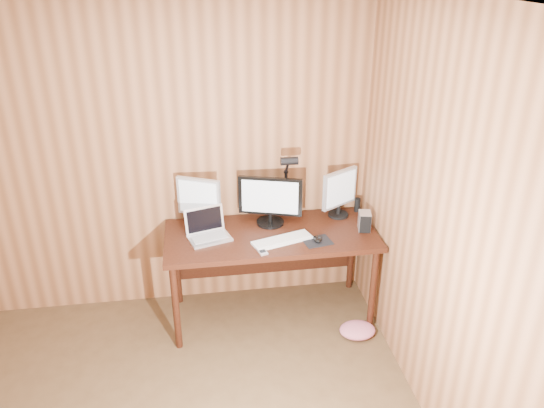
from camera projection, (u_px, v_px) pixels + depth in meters
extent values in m
plane|color=silver|center=(58.00, 13.00, 1.69)|extent=(4.00, 4.00, 0.00)
plane|color=#965B36|center=(143.00, 161.00, 4.01)|extent=(4.00, 0.00, 4.00)
plane|color=#965B36|center=(497.00, 292.00, 2.46)|extent=(0.00, 4.00, 4.00)
cube|color=black|center=(271.00, 236.00, 4.03)|extent=(1.60, 0.70, 0.04)
cube|color=black|center=(265.00, 246.00, 4.43)|extent=(1.48, 0.02, 0.51)
cylinder|color=black|center=(176.00, 308.00, 3.83)|extent=(0.05, 0.05, 0.71)
cylinder|color=black|center=(177.00, 265.00, 4.35)|extent=(0.05, 0.05, 0.71)
cylinder|color=black|center=(373.00, 290.00, 4.03)|extent=(0.05, 0.05, 0.71)
cylinder|color=black|center=(351.00, 252.00, 4.55)|extent=(0.05, 0.05, 0.71)
cylinder|color=black|center=(270.00, 222.00, 4.16)|extent=(0.22, 0.22, 0.02)
cylinder|color=black|center=(270.00, 218.00, 4.15)|extent=(0.03, 0.03, 0.06)
cube|color=black|center=(270.00, 196.00, 4.07)|extent=(0.48, 0.18, 0.31)
cube|color=silver|center=(270.00, 197.00, 4.05)|extent=(0.42, 0.13, 0.26)
cylinder|color=black|center=(201.00, 224.00, 4.14)|extent=(0.16, 0.16, 0.02)
cylinder|color=black|center=(200.00, 219.00, 4.12)|extent=(0.03, 0.03, 0.07)
cube|color=silver|center=(199.00, 197.00, 4.04)|extent=(0.33, 0.18, 0.30)
cube|color=silver|center=(198.00, 198.00, 4.02)|extent=(0.28, 0.13, 0.26)
cylinder|color=black|center=(338.00, 215.00, 4.29)|extent=(0.16, 0.16, 0.02)
cylinder|color=black|center=(338.00, 209.00, 4.27)|extent=(0.03, 0.03, 0.07)
cube|color=silver|center=(340.00, 188.00, 4.19)|extent=(0.31, 0.20, 0.30)
cube|color=silver|center=(341.00, 189.00, 4.17)|extent=(0.26, 0.16, 0.26)
cube|color=silver|center=(210.00, 238.00, 3.94)|extent=(0.35, 0.29, 0.02)
cube|color=silver|center=(204.00, 219.00, 3.97)|extent=(0.30, 0.13, 0.20)
cube|color=black|center=(204.00, 219.00, 3.97)|extent=(0.26, 0.11, 0.17)
cube|color=#B2B2B7|center=(209.00, 237.00, 3.93)|extent=(0.28, 0.20, 0.00)
cube|color=white|center=(282.00, 240.00, 3.90)|extent=(0.47, 0.26, 0.02)
cube|color=white|center=(282.00, 239.00, 3.90)|extent=(0.43, 0.23, 0.00)
cube|color=black|center=(317.00, 241.00, 3.91)|extent=(0.23, 0.20, 0.00)
ellipsoid|color=black|center=(317.00, 239.00, 3.90)|extent=(0.08, 0.11, 0.04)
cube|color=silver|center=(365.00, 221.00, 4.05)|extent=(0.11, 0.14, 0.14)
cube|color=black|center=(365.00, 225.00, 3.99)|extent=(0.08, 0.02, 0.14)
cube|color=silver|center=(262.00, 251.00, 3.77)|extent=(0.08, 0.12, 0.01)
cube|color=black|center=(262.00, 250.00, 3.76)|extent=(0.06, 0.08, 0.00)
cylinder|color=black|center=(357.00, 205.00, 4.34)|extent=(0.05, 0.05, 0.11)
cube|color=black|center=(286.00, 215.00, 4.32)|extent=(0.04, 0.05, 0.05)
cylinder|color=black|center=(286.00, 193.00, 4.24)|extent=(0.02, 0.02, 0.37)
sphere|color=black|center=(286.00, 172.00, 4.16)|extent=(0.04, 0.04, 0.04)
cylinder|color=black|center=(287.00, 166.00, 4.08)|extent=(0.02, 0.13, 0.15)
cylinder|color=black|center=(289.00, 161.00, 3.98)|extent=(0.13, 0.06, 0.06)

